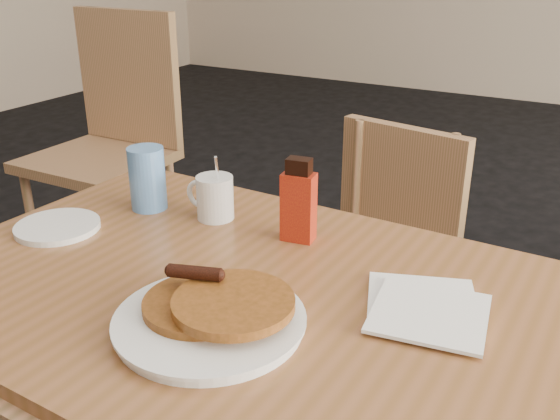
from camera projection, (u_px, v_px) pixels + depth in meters
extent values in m
cube|color=brown|center=(240.00, 295.00, 1.05)|extent=(1.14, 0.78, 0.04)
cube|color=#AA7550|center=(240.00, 303.00, 1.06)|extent=(1.18, 0.82, 0.02)
cube|color=#AA7550|center=(373.00, 294.00, 1.69)|extent=(0.44, 0.44, 0.04)
cube|color=#AA7550|center=(400.00, 198.00, 1.74)|extent=(0.37, 0.11, 0.41)
cylinder|color=#AA7550|center=(296.00, 371.00, 1.72)|extent=(0.04, 0.04, 0.38)
cylinder|color=#AA7550|center=(437.00, 346.00, 1.82)|extent=(0.04, 0.04, 0.38)
cube|color=#AA7550|center=(97.00, 160.00, 2.40)|extent=(0.48, 0.48, 0.04)
cube|color=#AA7550|center=(128.00, 77.00, 2.46)|extent=(0.47, 0.04, 0.52)
cylinder|color=#AA7550|center=(33.00, 231.00, 2.44)|extent=(0.04, 0.04, 0.49)
cylinder|color=#AA7550|center=(173.00, 216.00, 2.57)|extent=(0.04, 0.04, 0.49)
cylinder|color=white|center=(210.00, 322.00, 0.92)|extent=(0.28, 0.28, 0.02)
cylinder|color=white|center=(210.00, 318.00, 0.92)|extent=(0.29, 0.29, 0.01)
cylinder|color=brown|center=(202.00, 304.00, 0.94)|extent=(0.18, 0.18, 0.01)
cylinder|color=brown|center=(233.00, 303.00, 0.91)|extent=(0.18, 0.18, 0.01)
cylinder|color=black|center=(195.00, 273.00, 0.96)|extent=(0.09, 0.05, 0.02)
cylinder|color=white|center=(215.00, 198.00, 1.28)|extent=(0.08, 0.08, 0.09)
torus|color=white|center=(199.00, 194.00, 1.30)|extent=(0.06, 0.01, 0.06)
cylinder|color=black|center=(214.00, 180.00, 1.26)|extent=(0.07, 0.07, 0.01)
cylinder|color=white|center=(219.00, 184.00, 1.26)|extent=(0.02, 0.05, 0.13)
cube|color=maroon|center=(298.00, 207.00, 1.18)|extent=(0.07, 0.05, 0.13)
cube|color=black|center=(299.00, 166.00, 1.14)|extent=(0.05, 0.04, 0.03)
cube|color=white|center=(422.00, 303.00, 0.98)|extent=(0.22, 0.22, 0.01)
cube|color=white|center=(430.00, 313.00, 0.94)|extent=(0.19, 0.19, 0.01)
cylinder|color=#578ACD|center=(147.00, 178.00, 1.32)|extent=(0.09, 0.09, 0.13)
cylinder|color=white|center=(58.00, 227.00, 1.24)|extent=(0.20, 0.20, 0.01)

